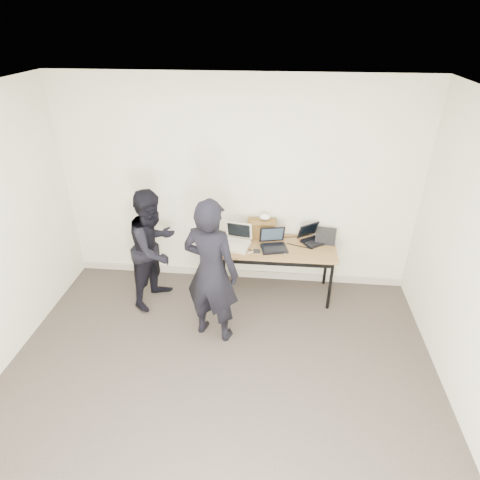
# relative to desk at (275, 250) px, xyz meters

# --- Properties ---
(room) EXTENTS (4.60, 4.60, 2.80)m
(room) POSITION_rel_desk_xyz_m (-0.51, -1.90, 0.69)
(room) COLOR #403730
(room) RESTS_ON ground
(desk) EXTENTS (1.50, 0.66, 0.72)m
(desk) POSITION_rel_desk_xyz_m (0.00, 0.00, 0.00)
(desk) COLOR brown
(desk) RESTS_ON ground
(laptop_beige) EXTENTS (0.39, 0.39, 0.27)m
(laptop_beige) POSITION_rel_desk_xyz_m (-0.49, -0.04, 0.11)
(laptop_beige) COLOR beige
(laptop_beige) RESTS_ON desk
(laptop_center) EXTENTS (0.37, 0.36, 0.24)m
(laptop_center) POSITION_rel_desk_xyz_m (-0.03, -0.03, 0.11)
(laptop_center) COLOR black
(laptop_center) RESTS_ON desk
(laptop_right) EXTENTS (0.41, 0.40, 0.22)m
(laptop_right) POSITION_rel_desk_xyz_m (0.46, 0.17, 0.11)
(laptop_right) COLOR black
(laptop_right) RESTS_ON desk
(leather_satchel) EXTENTS (0.37, 0.19, 0.25)m
(leather_satchel) POSITION_rel_desk_xyz_m (-0.18, 0.23, 0.19)
(leather_satchel) COLOR brown
(leather_satchel) RESTS_ON desk
(tissue) EXTENTS (0.14, 0.10, 0.08)m
(tissue) POSITION_rel_desk_xyz_m (-0.15, 0.23, 0.34)
(tissue) COLOR white
(tissue) RESTS_ON leather_satchel
(equipment_box) EXTENTS (0.28, 0.25, 0.14)m
(equipment_box) POSITION_rel_desk_xyz_m (0.63, 0.19, 0.13)
(equipment_box) COLOR black
(equipment_box) RESTS_ON desk
(power_brick) EXTENTS (0.08, 0.05, 0.03)m
(power_brick) POSITION_rel_desk_xyz_m (-0.22, -0.17, 0.07)
(power_brick) COLOR black
(power_brick) RESTS_ON desk
(cables) EXTENTS (1.15, 0.48, 0.01)m
(cables) POSITION_rel_desk_xyz_m (0.05, 0.01, 0.06)
(cables) COLOR black
(cables) RESTS_ON desk
(person_typist) EXTENTS (0.71, 0.56, 1.70)m
(person_typist) POSITION_rel_desk_xyz_m (-0.67, -0.83, 0.19)
(person_typist) COLOR black
(person_typist) RESTS_ON ground
(person_observer) EXTENTS (0.80, 0.89, 1.51)m
(person_observer) POSITION_rel_desk_xyz_m (-1.47, -0.25, 0.10)
(person_observer) COLOR black
(person_observer) RESTS_ON ground
(baseboard) EXTENTS (4.50, 0.03, 0.10)m
(baseboard) POSITION_rel_desk_xyz_m (-0.51, 0.34, -0.61)
(baseboard) COLOR #B9AE9A
(baseboard) RESTS_ON ground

